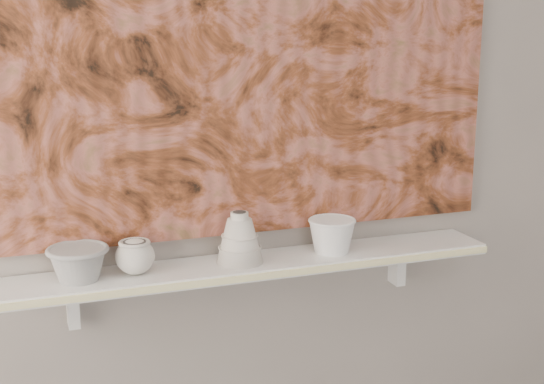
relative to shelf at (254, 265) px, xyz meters
name	(u,v)px	position (x,y,z in m)	size (l,w,h in m)	color
wall_back	(242,106)	(0.00, 0.09, 0.44)	(3.60, 3.60, 0.00)	gray
shelf	(254,265)	(0.00, 0.00, 0.00)	(1.40, 0.18, 0.03)	silver
shelf_stripe	(265,276)	(0.00, -0.09, 0.00)	(1.40, 0.01, 0.02)	beige
bracket_left	(73,305)	(-0.49, 0.06, -0.07)	(0.03, 0.06, 0.12)	silver
bracket_right	(397,265)	(0.49, 0.06, -0.07)	(0.03, 0.06, 0.12)	silver
painting	(243,36)	(0.00, 0.08, 0.62)	(1.50, 0.03, 1.10)	brown
house_motif	(389,141)	(0.45, 0.07, 0.32)	(0.09, 0.00, 0.08)	black
bowl_grey	(78,263)	(-0.47, 0.00, 0.06)	(0.16, 0.16, 0.09)	gray
cup_cream	(135,257)	(-0.33, 0.00, 0.06)	(0.10, 0.10, 0.09)	beige
bell_vessel	(240,237)	(-0.04, 0.00, 0.09)	(0.13, 0.13, 0.14)	beige
bowl_white	(332,235)	(0.24, 0.00, 0.06)	(0.14, 0.14, 0.10)	white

